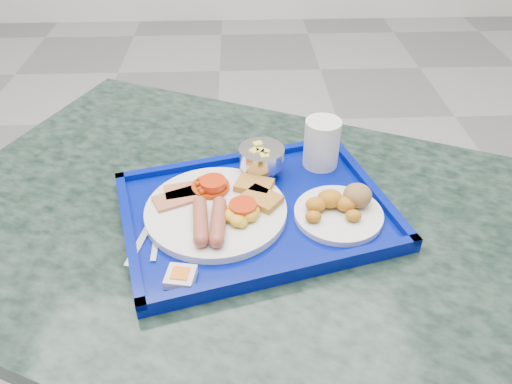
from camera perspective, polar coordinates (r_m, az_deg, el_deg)
floor at (r=1.76m, az=-5.38°, el=-13.79°), size 6.00×6.00×0.00m
table at (r=1.06m, az=-0.26°, el=-11.44°), size 1.46×1.26×0.77m
tray at (r=0.93m, az=-0.00°, el=-2.27°), size 0.55×0.46×0.03m
main_plate at (r=0.90m, az=-4.24°, el=-1.87°), size 0.26×0.26×0.04m
bread_plate at (r=0.91m, az=9.62°, el=-1.77°), size 0.16×0.16×0.05m
fruit_bowl at (r=0.99m, az=0.64°, el=4.00°), size 0.09×0.09×0.06m
juice_cup at (r=1.02m, az=7.54°, el=5.70°), size 0.07×0.07×0.10m
spoon at (r=0.92m, az=-10.80°, el=-2.44°), size 0.03×0.16×0.01m
knife at (r=0.89m, az=-12.39°, el=-4.33°), size 0.05×0.17×0.00m
jam_packet at (r=0.80m, az=-8.61°, el=-9.57°), size 0.05×0.05×0.02m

